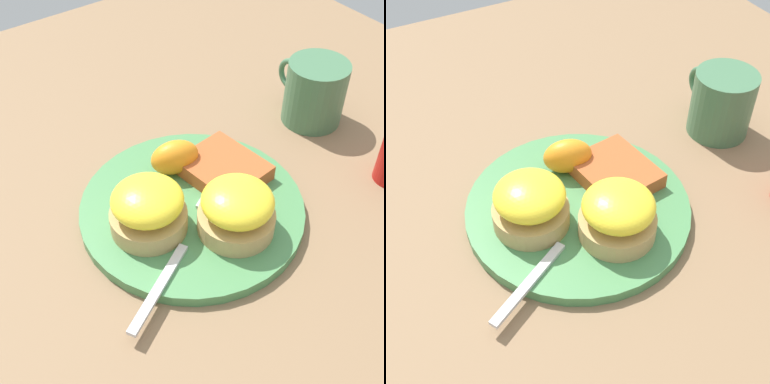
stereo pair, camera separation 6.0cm
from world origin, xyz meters
The scene contains 8 objects.
ground_plane centered at (0.00, 0.00, 0.00)m, with size 1.10×1.10×0.00m, color #846647.
plate centered at (0.00, 0.00, 0.01)m, with size 0.26×0.26×0.01m, color #47844C.
sandwich_benedict_left centered at (0.00, 0.06, 0.04)m, with size 0.09×0.09×0.06m.
sandwich_benedict_right centered at (-0.06, -0.02, 0.04)m, with size 0.09×0.09×0.06m.
hashbrown_patty centered at (0.02, -0.06, 0.02)m, with size 0.09×0.08×0.02m, color #AC5227.
orange_wedge centered at (0.06, -0.02, 0.04)m, with size 0.06×0.04×0.04m, color orange.
fork centered at (-0.04, 0.04, 0.02)m, with size 0.12×0.20×0.00m.
cup centered at (0.05, -0.24, 0.04)m, with size 0.11×0.08×0.09m.
Camera 1 is at (-0.35, 0.26, 0.46)m, focal length 50.00 mm.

